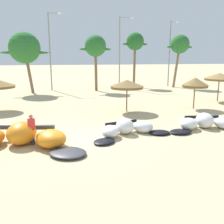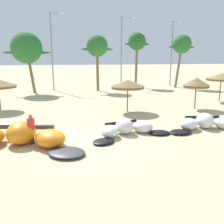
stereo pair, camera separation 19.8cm
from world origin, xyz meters
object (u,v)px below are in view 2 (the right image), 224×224
Objects in this scene: beach_umbrella_near_palms at (196,83)px; lamppost_west_center at (53,48)px; beach_umbrella_outermost at (221,77)px; person_near_kites at (31,129)px; kite_left at (19,138)px; palm_left_of_gap at (97,47)px; palm_center_left at (137,43)px; palm_left at (27,48)px; kite_left_of_center at (127,129)px; lamppost_east at (172,51)px; kite_center at (207,123)px; palm_center_right at (182,45)px; beach_umbrella_middle at (128,84)px; lamppost_east_center at (123,49)px.

lamppost_west_center is (-12.43, 15.59, 3.35)m from beach_umbrella_near_palms.
beach_umbrella_outermost is 1.91× the size of person_near_kites.
palm_left_of_gap reaches higher than kite_left.
beach_umbrella_outermost is 15.50m from palm_center_left.
palm_left is (-2.28, 20.03, 4.74)m from person_near_kites.
beach_umbrella_near_palms is (7.94, 6.09, 1.96)m from kite_left_of_center.
lamppost_west_center reaches higher than palm_left_of_gap.
lamppost_east is at bearing 51.36° from person_near_kites.
beach_umbrella_near_palms is (2.63, 6.03, 1.95)m from kite_center.
palm_left is 21.64m from palm_center_right.
lamppost_east reaches higher than person_near_kites.
palm_left is (-1.64, 20.19, 5.10)m from kite_left.
beach_umbrella_near_palms is 5.20m from beach_umbrella_outermost.
palm_left_of_gap is at bearing 1.49° from palm_left.
beach_umbrella_middle is 20.53m from lamppost_east.
beach_umbrella_middle is at bearing -124.90° from lamppost_east.
kite_left_of_center is 10.20m from beach_umbrella_near_palms.
lamppost_east is (1.04, 13.97, 2.86)m from beach_umbrella_outermost.
beach_umbrella_middle is at bearing 74.29° from kite_left_of_center.
palm_center_left is at bearing 161.07° from palm_center_right.
palm_left is at bearing 151.92° from beach_umbrella_outermost.
kite_left_of_center is 15.34m from beach_umbrella_outermost.
lamppost_east_center is (12.95, 2.78, 0.09)m from palm_left.
kite_left is 0.75m from person_near_kites.
lamppost_east_center is 8.04m from lamppost_east.
lamppost_west_center is at bearing 86.23° from kite_left.
person_near_kites is (-7.07, -6.73, -1.49)m from beach_umbrella_middle.
beach_umbrella_near_palms is 0.89× the size of beach_umbrella_outermost.
palm_center_left is (-4.54, 14.25, 4.05)m from beach_umbrella_outermost.
palm_center_right is at bearing 67.96° from beach_umbrella_near_palms.
kite_left_of_center is at bearing -179.33° from kite_center.
beach_umbrella_middle is at bearing -54.90° from palm_left.
palm_left is 1.03× the size of palm_left_of_gap.
lamppost_west_center reaches higher than kite_left.
person_near_kites is at bearing -107.99° from palm_left_of_gap.
lamppost_west_center is 9.85m from lamppost_east_center.
palm_left_of_gap is at bearing 70.53° from kite_left.
beach_umbrella_middle is 0.28× the size of lamppost_west_center.
palm_center_right is 8.74m from lamppost_east_center.
kite_left is 23.03m from lamppost_west_center.
lamppost_east_center reaches higher than kite_center.
beach_umbrella_outermost is 0.31× the size of lamppost_east.
lamppost_west_center is at bearing 114.37° from kite_center.
palm_center_left is (2.47, 23.06, 6.22)m from kite_center.
beach_umbrella_outermost reaches higher than beach_umbrella_middle.
lamppost_east_center is (-8.63, 1.28, -0.56)m from palm_center_right.
kite_left_of_center is 0.51× the size of lamppost_east.
beach_umbrella_middle is 17.03m from lamppost_west_center.
kite_left is 2.63× the size of beach_umbrella_middle.
lamppost_east_center reaches higher than person_near_kites.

